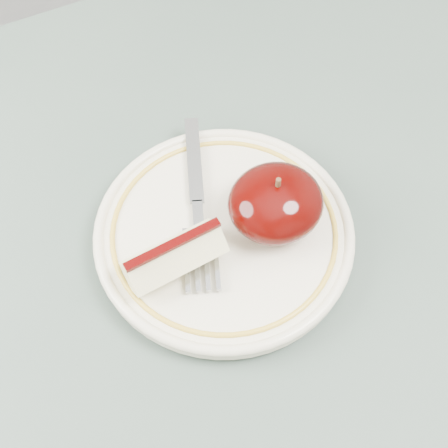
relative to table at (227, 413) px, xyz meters
name	(u,v)px	position (x,y,z in m)	size (l,w,h in m)	color
table	(227,413)	(0.00, 0.00, 0.00)	(0.90, 0.90, 0.75)	brown
plate	(224,233)	(0.05, 0.11, 0.10)	(0.21, 0.21, 0.02)	beige
apple_half	(276,203)	(0.09, 0.10, 0.13)	(0.08, 0.07, 0.06)	black
apple_wedge	(175,256)	(0.00, 0.09, 0.12)	(0.08, 0.04, 0.04)	beige
fork	(197,203)	(0.04, 0.14, 0.11)	(0.08, 0.17, 0.00)	#93969B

